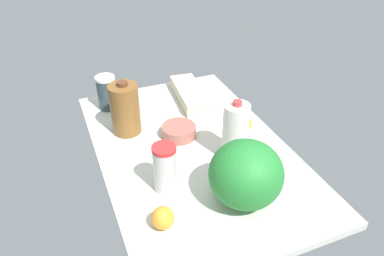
{
  "coord_description": "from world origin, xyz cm",
  "views": [
    {
      "loc": [
        -116.03,
        47.45,
        97.28
      ],
      "look_at": [
        0.0,
        0.0,
        13.0
      ],
      "focal_mm": 35.0,
      "sensor_mm": 36.0,
      "label": 1
    }
  ],
  "objects_px": {
    "tumbler_cup": "(165,168)",
    "chocolate_milk_jug": "(125,109)",
    "shaker_bottle": "(107,92)",
    "milk_jug": "(235,131)",
    "orange_by_jug": "(163,218)",
    "mixing_bowl": "(179,131)",
    "watermelon": "(246,174)",
    "orange_far_back": "(242,123)",
    "egg_carton": "(190,94)"
  },
  "relations": [
    {
      "from": "tumbler_cup",
      "to": "chocolate_milk_jug",
      "type": "relative_size",
      "value": 0.77
    },
    {
      "from": "shaker_bottle",
      "to": "milk_jug",
      "type": "distance_m",
      "value": 0.69
    },
    {
      "from": "milk_jug",
      "to": "orange_by_jug",
      "type": "relative_size",
      "value": 3.38
    },
    {
      "from": "mixing_bowl",
      "to": "milk_jug",
      "type": "relative_size",
      "value": 0.58
    },
    {
      "from": "tumbler_cup",
      "to": "watermelon",
      "type": "distance_m",
      "value": 0.28
    },
    {
      "from": "shaker_bottle",
      "to": "milk_jug",
      "type": "height_order",
      "value": "milk_jug"
    },
    {
      "from": "orange_far_back",
      "to": "mixing_bowl",
      "type": "bearing_deg",
      "value": 74.23
    },
    {
      "from": "watermelon",
      "to": "orange_by_jug",
      "type": "bearing_deg",
      "value": 91.45
    },
    {
      "from": "mixing_bowl",
      "to": "watermelon",
      "type": "xyz_separation_m",
      "value": [
        -0.45,
        -0.07,
        0.09
      ]
    },
    {
      "from": "milk_jug",
      "to": "orange_by_jug",
      "type": "xyz_separation_m",
      "value": [
        -0.24,
        0.38,
        -0.08
      ]
    },
    {
      "from": "orange_far_back",
      "to": "shaker_bottle",
      "type": "bearing_deg",
      "value": 49.18
    },
    {
      "from": "watermelon",
      "to": "orange_far_back",
      "type": "relative_size",
      "value": 2.82
    },
    {
      "from": "tumbler_cup",
      "to": "milk_jug",
      "type": "height_order",
      "value": "milk_jug"
    },
    {
      "from": "chocolate_milk_jug",
      "to": "milk_jug",
      "type": "relative_size",
      "value": 0.95
    },
    {
      "from": "tumbler_cup",
      "to": "chocolate_milk_jug",
      "type": "bearing_deg",
      "value": 5.3
    },
    {
      "from": "mixing_bowl",
      "to": "egg_carton",
      "type": "relative_size",
      "value": 0.44
    },
    {
      "from": "shaker_bottle",
      "to": "mixing_bowl",
      "type": "bearing_deg",
      "value": -146.77
    },
    {
      "from": "watermelon",
      "to": "orange_by_jug",
      "type": "distance_m",
      "value": 0.31
    },
    {
      "from": "egg_carton",
      "to": "milk_jug",
      "type": "distance_m",
      "value": 0.5
    },
    {
      "from": "chocolate_milk_jug",
      "to": "tumbler_cup",
      "type": "bearing_deg",
      "value": -174.7
    },
    {
      "from": "orange_by_jug",
      "to": "watermelon",
      "type": "bearing_deg",
      "value": -88.55
    },
    {
      "from": "milk_jug",
      "to": "orange_far_back",
      "type": "relative_size",
      "value": 2.85
    },
    {
      "from": "chocolate_milk_jug",
      "to": "orange_far_back",
      "type": "height_order",
      "value": "chocolate_milk_jug"
    },
    {
      "from": "mixing_bowl",
      "to": "egg_carton",
      "type": "height_order",
      "value": "egg_carton"
    },
    {
      "from": "watermelon",
      "to": "shaker_bottle",
      "type": "distance_m",
      "value": 0.87
    },
    {
      "from": "watermelon",
      "to": "milk_jug",
      "type": "bearing_deg",
      "value": -19.5
    },
    {
      "from": "mixing_bowl",
      "to": "watermelon",
      "type": "relative_size",
      "value": 0.59
    },
    {
      "from": "chocolate_milk_jug",
      "to": "milk_jug",
      "type": "xyz_separation_m",
      "value": [
        -0.34,
        -0.35,
        0.01
      ]
    },
    {
      "from": "milk_jug",
      "to": "watermelon",
      "type": "bearing_deg",
      "value": 160.5
    },
    {
      "from": "chocolate_milk_jug",
      "to": "shaker_bottle",
      "type": "relative_size",
      "value": 1.46
    },
    {
      "from": "watermelon",
      "to": "shaker_bottle",
      "type": "xyz_separation_m",
      "value": [
        0.81,
        0.31,
        -0.03
      ]
    },
    {
      "from": "mixing_bowl",
      "to": "chocolate_milk_jug",
      "type": "relative_size",
      "value": 0.61
    },
    {
      "from": "milk_jug",
      "to": "orange_far_back",
      "type": "bearing_deg",
      "value": -38.39
    },
    {
      "from": "mixing_bowl",
      "to": "chocolate_milk_jug",
      "type": "bearing_deg",
      "value": 58.1
    },
    {
      "from": "mixing_bowl",
      "to": "tumbler_cup",
      "type": "xyz_separation_m",
      "value": [
        -0.29,
        0.16,
        0.07
      ]
    },
    {
      "from": "egg_carton",
      "to": "mixing_bowl",
      "type": "bearing_deg",
      "value": 155.45
    },
    {
      "from": "chocolate_milk_jug",
      "to": "orange_by_jug",
      "type": "distance_m",
      "value": 0.59
    },
    {
      "from": "egg_carton",
      "to": "orange_by_jug",
      "type": "distance_m",
      "value": 0.83
    },
    {
      "from": "shaker_bottle",
      "to": "orange_far_back",
      "type": "xyz_separation_m",
      "value": [
        -0.43,
        -0.5,
        -0.04
      ]
    },
    {
      "from": "watermelon",
      "to": "milk_jug",
      "type": "relative_size",
      "value": 0.99
    },
    {
      "from": "milk_jug",
      "to": "orange_by_jug",
      "type": "height_order",
      "value": "milk_jug"
    },
    {
      "from": "tumbler_cup",
      "to": "orange_far_back",
      "type": "distance_m",
      "value": 0.48
    },
    {
      "from": "chocolate_milk_jug",
      "to": "watermelon",
      "type": "relative_size",
      "value": 0.96
    },
    {
      "from": "tumbler_cup",
      "to": "orange_far_back",
      "type": "xyz_separation_m",
      "value": [
        0.22,
        -0.43,
        -0.05
      ]
    },
    {
      "from": "tumbler_cup",
      "to": "watermelon",
      "type": "relative_size",
      "value": 0.74
    },
    {
      "from": "watermelon",
      "to": "shaker_bottle",
      "type": "bearing_deg",
      "value": 20.76
    },
    {
      "from": "egg_carton",
      "to": "shaker_bottle",
      "type": "xyz_separation_m",
      "value": [
        0.08,
        0.4,
        0.05
      ]
    },
    {
      "from": "milk_jug",
      "to": "orange_far_back",
      "type": "xyz_separation_m",
      "value": [
        0.14,
        -0.11,
        -0.08
      ]
    },
    {
      "from": "watermelon",
      "to": "orange_by_jug",
      "type": "relative_size",
      "value": 3.35
    },
    {
      "from": "orange_by_jug",
      "to": "milk_jug",
      "type": "bearing_deg",
      "value": -57.64
    }
  ]
}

